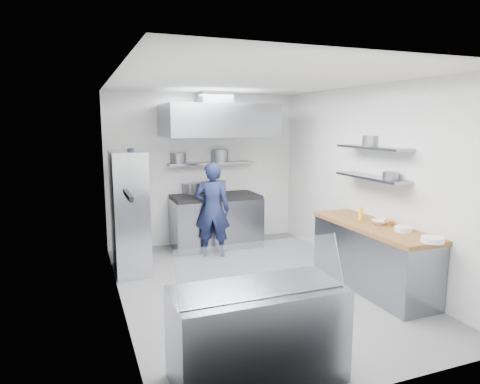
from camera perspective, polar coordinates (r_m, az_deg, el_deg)
name	(u,v)px	position (r m, az deg, el deg)	size (l,w,h in m)	color
floor	(255,287)	(6.11, 2.07, -12.50)	(5.00, 5.00, 0.00)	slate
ceiling	(257,81)	(5.70, 2.24, 14.62)	(5.00, 5.00, 0.00)	silver
wall_back	(204,169)	(8.08, -4.85, 3.07)	(3.60, 0.02, 2.80)	white
wall_front	(378,231)	(3.63, 17.96, -5.00)	(3.60, 0.02, 2.80)	white
wall_left	(118,196)	(5.31, -16.01, -0.49)	(5.00, 0.02, 2.80)	white
wall_right	(367,181)	(6.66, 16.55, 1.39)	(5.00, 0.02, 2.80)	white
gas_range	(216,222)	(7.89, -3.24, -4.06)	(1.60, 0.80, 0.90)	gray
cooktop	(216,197)	(7.80, -3.28, -0.63)	(1.57, 0.78, 0.06)	black
stock_pot_left	(191,188)	(7.97, -6.54, 0.48)	(0.31, 0.31, 0.20)	slate
stock_pot_mid	(216,187)	(7.91, -3.22, 0.61)	(0.37, 0.37, 0.24)	slate
over_range_shelf	(211,163)	(7.95, -3.85, 3.84)	(1.60, 0.30, 0.04)	gray
shelf_pot_a	(178,158)	(7.93, -8.28, 4.56)	(0.29, 0.29, 0.18)	slate
shelf_pot_b	(220,156)	(8.08, -2.70, 4.87)	(0.32, 0.32, 0.22)	slate
extractor_hood	(218,121)	(7.52, -2.96, 9.50)	(1.90, 1.15, 0.55)	gray
hood_duct	(214,99)	(7.74, -3.51, 12.30)	(0.55, 0.55, 0.24)	slate
red_firebox	(137,171)	(7.77, -13.62, 2.74)	(0.22, 0.10, 0.26)	red
chef	(213,210)	(7.26, -3.68, -2.35)	(0.59, 0.39, 1.62)	#151C3F
wire_rack	(129,212)	(6.68, -14.54, -2.62)	(0.50, 0.90, 1.85)	silver
rack_bin_a	(132,224)	(6.44, -14.20, -4.19)	(0.15, 0.18, 0.16)	white
rack_bin_b	(128,187)	(6.69, -14.74, 0.64)	(0.14, 0.18, 0.16)	yellow
rack_jar	(131,155)	(6.50, -14.34, 4.86)	(0.11, 0.11, 0.18)	black
knife_strip	(128,195)	(4.40, -14.71, -0.40)	(0.04, 0.55, 0.05)	black
prep_counter_base	(372,258)	(6.21, 17.16, -8.46)	(0.62, 2.00, 0.84)	gray
prep_counter_top	(373,227)	(6.09, 17.36, -4.42)	(0.65, 2.04, 0.06)	brown
plate_stack_a	(433,240)	(5.43, 24.29, -5.82)	(0.26, 0.26, 0.06)	white
plate_stack_b	(403,229)	(5.83, 20.95, -4.62)	(0.22, 0.22, 0.06)	white
copper_pan	(390,222)	(6.13, 19.32, -3.85)	(0.15, 0.15, 0.06)	#BC7135
squeeze_bottle	(361,213)	(6.31, 15.78, -2.77)	(0.06, 0.06, 0.18)	yellow
mixing_bowl	(380,222)	(6.13, 18.17, -3.83)	(0.22, 0.22, 0.05)	white
wall_shelf_lower	(371,177)	(6.31, 17.09, 1.88)	(0.30, 1.30, 0.04)	gray
wall_shelf_upper	(373,148)	(6.27, 17.27, 5.68)	(0.30, 1.30, 0.04)	gray
shelf_pot_c	(391,175)	(6.03, 19.46, 2.10)	(0.21, 0.21, 0.10)	slate
shelf_pot_d	(372,140)	(6.54, 17.19, 6.60)	(0.27, 0.27, 0.14)	slate
display_case	(257,334)	(3.96, 2.31, -18.42)	(1.50, 0.70, 0.85)	gray
display_glass	(263,268)	(3.60, 3.14, -10.12)	(1.47, 0.02, 0.45)	silver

